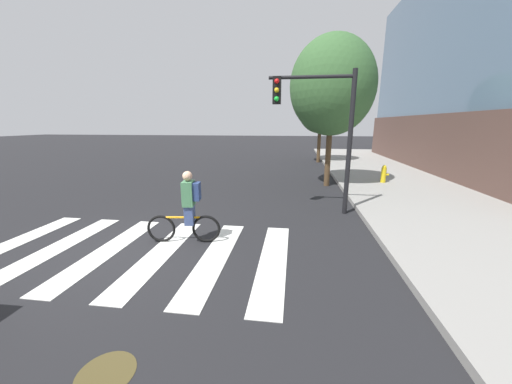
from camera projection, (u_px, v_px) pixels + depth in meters
ground_plane at (130, 251)px, 6.13m from camera, size 120.00×120.00×0.00m
crosswalk_stripes at (134, 252)px, 6.11m from camera, size 6.61×3.65×0.01m
manhole_cover at (106, 373)px, 3.13m from camera, size 0.64×0.64×0.01m
cyclist at (188, 208)px, 6.42m from camera, size 1.70×0.39×1.69m
traffic_light_near at (322, 118)px, 8.16m from camera, size 2.47×0.28×4.20m
fire_hydrant at (384, 174)px, 12.50m from camera, size 0.33×0.22×0.78m
street_tree_near at (332, 86)px, 11.63m from camera, size 3.51×3.51×6.24m
street_tree_mid at (321, 106)px, 19.35m from camera, size 3.25×3.25×5.77m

